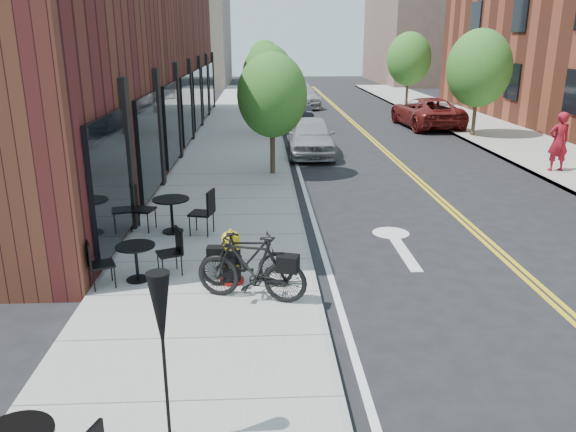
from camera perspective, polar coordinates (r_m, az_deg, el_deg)
name	(u,v)px	position (r m, az deg, el deg)	size (l,w,h in m)	color
ground	(319,297)	(9.87, 3.21, -8.23)	(120.00, 120.00, 0.00)	black
sidewalk_near	(231,168)	(19.33, -5.79, 4.84)	(4.00, 70.00, 0.12)	#9E9B93
sidewalk_far	(573,165)	(22.21, 26.98, 4.67)	(4.00, 70.00, 0.12)	#9E9B93
building_near	(117,60)	(23.50, -16.99, 14.91)	(5.00, 28.00, 7.00)	#441616
bg_building_left	(185,31)	(57.27, -10.38, 18.01)	(8.00, 14.00, 10.00)	#726656
bg_building_right	(428,21)	(61.26, 14.02, 18.68)	(10.00, 16.00, 12.00)	brown
tree_near_a	(272,95)	(17.92, -1.62, 12.16)	(2.20, 2.20, 3.81)	#382B1E
tree_near_b	(268,76)	(25.88, -2.03, 14.07)	(2.30, 2.30, 3.98)	#382B1E
tree_near_c	(266,70)	(33.88, -2.25, 14.58)	(2.10, 2.10, 3.67)	#382B1E
tree_near_d	(265,61)	(41.86, -2.39, 15.50)	(2.40, 2.40, 4.11)	#382B1E
tree_far_b	(479,68)	(26.65, 18.84, 14.01)	(2.80, 2.80, 4.62)	#382B1E
tree_far_c	(409,59)	(38.08, 12.19, 15.34)	(2.80, 2.80, 4.62)	#382B1E
fire_hydrant	(231,258)	(10.01, -5.78, -4.23)	(0.46, 0.46, 0.99)	maroon
bicycle_left	(251,268)	(9.30, -3.76, -5.26)	(0.53, 1.89, 1.14)	black
bicycle_right	(247,260)	(9.83, -4.16, -4.43)	(0.47, 1.66, 1.00)	black
bistro_set_b	(136,257)	(10.41, -15.17, -4.08)	(1.64, 1.02, 0.87)	black
bistro_set_c	(172,210)	(12.80, -11.75, 0.58)	(1.94, 0.99, 1.02)	black
patio_umbrella	(162,325)	(5.85, -12.72, -10.75)	(0.32, 0.32, 2.01)	black
parked_car_a	(311,136)	(21.68, 2.34, 8.10)	(1.72, 4.27, 1.46)	#929599
parked_car_b	(296,114)	(28.45, 0.80, 10.28)	(1.45, 4.14, 1.37)	black
parked_car_c	(299,95)	(37.52, 1.16, 12.17)	(2.14, 5.26, 1.53)	#A6A5AA
parked_car_far	(426,112)	(29.59, 13.87, 10.19)	(2.47, 5.37, 1.49)	maroon
pedestrian	(559,142)	(20.46, 25.79, 6.82)	(0.70, 0.46, 1.93)	maroon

